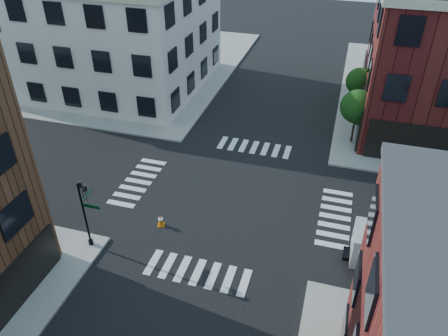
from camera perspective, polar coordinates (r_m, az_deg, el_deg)
name	(u,v)px	position (r m, az deg, el deg)	size (l,w,h in m)	color
ground	(231,198)	(30.05, 0.95, -3.97)	(120.00, 120.00, 0.00)	black
sidewalk_nw	(108,62)	(54.79, -14.93, 13.27)	(30.00, 30.00, 0.15)	gray
building_nw	(93,29)	(48.09, -16.71, 17.01)	(22.00, 16.00, 11.00)	silver
tree_near	(358,108)	(36.26, 17.09, 7.45)	(2.69, 2.69, 4.49)	black
tree_far	(360,83)	(41.88, 17.32, 10.58)	(2.43, 2.43, 4.07)	black
signal_pole	(85,208)	(25.94, -17.64, -4.95)	(1.29, 1.24, 4.60)	black
box_truck	(429,252)	(26.05, 25.16, -9.86)	(7.68, 2.46, 3.46)	silver
traffic_cone	(161,221)	(27.94, -8.26, -6.82)	(0.54, 0.54, 0.79)	#D16809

